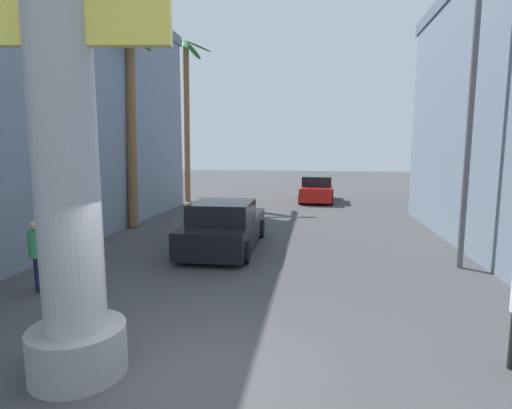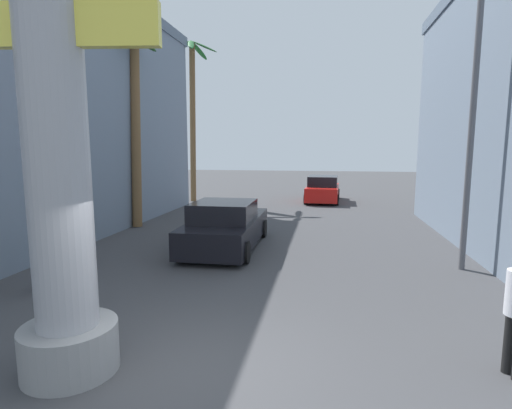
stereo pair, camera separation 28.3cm
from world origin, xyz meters
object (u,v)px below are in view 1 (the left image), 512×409
(car_lead, at_px, (225,227))
(palm_tree_far_left, at_px, (186,104))
(neon_sign_pole, at_px, (61,83))
(street_lamp, at_px, (455,94))
(pedestrian_curb_left, at_px, (37,250))
(car_far, at_px, (317,189))
(palm_tree_mid_left, at_px, (128,106))

(car_lead, height_order, palm_tree_far_left, palm_tree_far_left)
(neon_sign_pole, distance_m, street_lamp, 9.29)
(neon_sign_pole, bearing_deg, pedestrian_curb_left, 133.99)
(car_far, bearing_deg, neon_sign_pole, -99.75)
(car_lead, bearing_deg, car_far, 76.42)
(neon_sign_pole, xyz_separation_m, palm_tree_far_left, (-4.44, 18.51, 1.75))
(neon_sign_pole, relative_size, street_lamp, 1.24)
(car_lead, xyz_separation_m, car_far, (2.96, 12.25, 0.03))
(neon_sign_pole, bearing_deg, palm_tree_mid_left, 111.89)
(car_lead, distance_m, palm_tree_mid_left, 6.99)
(car_lead, distance_m, pedestrian_curb_left, 5.55)
(palm_tree_far_left, distance_m, pedestrian_curb_left, 16.40)
(palm_tree_mid_left, bearing_deg, neon_sign_pole, -68.11)
(palm_tree_mid_left, relative_size, pedestrian_curb_left, 4.83)
(neon_sign_pole, relative_size, car_far, 2.11)
(palm_tree_far_left, xyz_separation_m, palm_tree_mid_left, (0.21, -7.99, -0.93))
(pedestrian_curb_left, bearing_deg, palm_tree_far_left, 95.90)
(palm_tree_far_left, bearing_deg, pedestrian_curb_left, -84.10)
(street_lamp, distance_m, car_far, 14.34)
(car_lead, relative_size, palm_tree_far_left, 0.52)
(palm_tree_far_left, bearing_deg, street_lamp, -47.36)
(street_lamp, relative_size, palm_tree_far_left, 0.80)
(street_lamp, bearing_deg, pedestrian_curb_left, -160.75)
(palm_tree_far_left, distance_m, palm_tree_mid_left, 8.04)
(car_lead, bearing_deg, street_lamp, -9.97)
(palm_tree_mid_left, bearing_deg, car_lead, -33.74)
(neon_sign_pole, distance_m, car_lead, 8.16)
(neon_sign_pole, distance_m, palm_tree_mid_left, 11.38)
(palm_tree_mid_left, bearing_deg, car_far, 50.23)
(car_far, xyz_separation_m, palm_tree_far_left, (-7.82, -1.16, 5.08))
(street_lamp, xyz_separation_m, pedestrian_curb_left, (-9.64, -3.37, -3.65))
(street_lamp, height_order, palm_tree_far_left, palm_tree_far_left)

